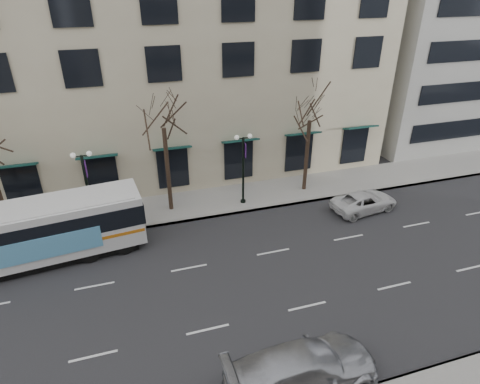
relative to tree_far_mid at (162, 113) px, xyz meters
name	(u,v)px	position (x,y,z in m)	size (l,w,h in m)	color
ground	(198,296)	(0.00, -8.80, -6.91)	(160.00, 160.00, 0.00)	black
sidewalk_far	(240,198)	(5.00, 0.20, -6.83)	(80.00, 4.00, 0.15)	gray
building_hotel	(111,9)	(-2.00, 12.20, 5.09)	(40.00, 20.00, 24.00)	#BAAC8E
tree_far_mid	(162,113)	(0.00, 0.00, 0.00)	(3.60, 3.60, 8.55)	black
tree_far_right	(311,107)	(10.00, 0.00, -0.48)	(3.60, 3.60, 8.06)	black
lamp_post_left	(88,186)	(-4.99, -0.60, -3.96)	(1.22, 0.45, 5.21)	black
lamp_post_right	(243,166)	(5.01, -0.60, -3.96)	(1.22, 0.45, 5.21)	black
city_bus	(22,234)	(-8.47, -3.41, -4.98)	(13.24, 4.23, 3.53)	silver
silver_car	(303,369)	(2.92, -14.91, -6.01)	(2.52, 6.20, 1.80)	#97989E
white_pickup	(364,201)	(12.72, -3.80, -6.25)	(2.16, 4.69, 1.30)	silver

